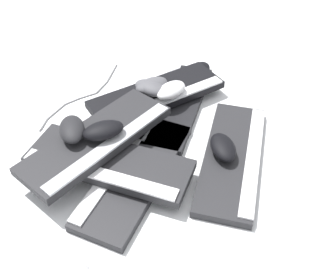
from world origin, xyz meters
TOP-DOWN VIEW (x-y plane):
  - ground_plane at (0.00, 0.00)m, footprint 3.20×3.20m
  - keyboard_0 at (0.26, 0.02)m, footprint 0.17×0.45m
  - keyboard_1 at (0.04, 0.21)m, footprint 0.16×0.44m
  - keyboard_2 at (0.02, -0.11)m, footprint 0.19×0.45m
  - keyboard_3 at (-0.05, -0.13)m, footprint 0.45×0.17m
  - keyboard_4 at (-0.02, 0.20)m, footprint 0.40×0.43m
  - keyboard_5 at (-0.10, -0.08)m, footprint 0.31×0.46m
  - mouse_0 at (-0.04, 0.19)m, footprint 0.12×0.13m
  - mouse_1 at (0.03, 0.19)m, footprint 0.11×0.13m
  - mouse_2 at (-0.08, -0.08)m, footprint 0.13×0.12m
  - mouse_3 at (-0.16, -0.10)m, footprint 0.11×0.13m
  - mouse_4 at (0.07, 0.42)m, footprint 0.08×0.12m
  - mouse_5 at (0.23, 0.01)m, footprint 0.11×0.13m
  - mouse_6 at (-0.04, 0.18)m, footprint 0.12×0.09m
  - cable_0 at (-0.28, 0.17)m, footprint 0.10×0.42m

SIDE VIEW (x-z plane):
  - ground_plane at x=0.00m, z-range 0.00..0.00m
  - cable_0 at x=-0.28m, z-range 0.00..0.01m
  - keyboard_0 at x=0.26m, z-range 0.00..0.03m
  - keyboard_1 at x=0.04m, z-range 0.00..0.03m
  - keyboard_2 at x=0.02m, z-range 0.00..0.03m
  - mouse_4 at x=0.07m, z-range 0.00..0.04m
  - keyboard_3 at x=-0.05m, z-range 0.03..0.06m
  - keyboard_4 at x=-0.02m, z-range 0.03..0.06m
  - mouse_5 at x=0.23m, z-range 0.03..0.07m
  - keyboard_5 at x=-0.10m, z-range 0.06..0.09m
  - mouse_0 at x=-0.04m, z-range 0.06..0.10m
  - mouse_1 at x=0.03m, z-range 0.06..0.10m
  - mouse_6 at x=-0.04m, z-range 0.06..0.10m
  - mouse_2 at x=-0.08m, z-range 0.09..0.13m
  - mouse_3 at x=-0.16m, z-range 0.09..0.13m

